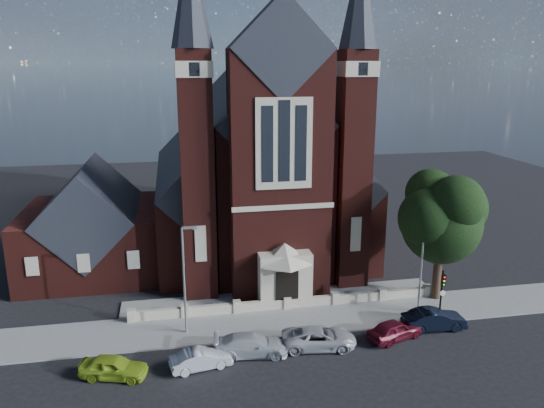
{
  "coord_description": "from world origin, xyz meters",
  "views": [
    {
      "loc": [
        -8.43,
        -31.21,
        18.94
      ],
      "look_at": [
        -0.15,
        12.0,
        7.22
      ],
      "focal_mm": 35.0,
      "sensor_mm": 36.0,
      "label": 1
    }
  ],
  "objects_px": {
    "church": "(254,169)",
    "car_dark_red": "(395,330)",
    "street_lamp_left": "(185,274)",
    "car_lime_van": "(114,367)",
    "car_navy": "(434,319)",
    "car_silver_a": "(201,359)",
    "street_tree": "(445,219)",
    "parish_hall": "(92,229)",
    "traffic_signal": "(442,289)",
    "street_lamp_right": "(423,257)",
    "car_silver_b": "(251,345)",
    "car_white_suv": "(319,338)"
  },
  "relations": [
    {
      "from": "street_lamp_right",
      "to": "car_silver_a",
      "type": "xyz_separation_m",
      "value": [
        -17.32,
        -4.75,
        -3.95
      ]
    },
    {
      "from": "traffic_signal",
      "to": "street_lamp_left",
      "type": "bearing_deg",
      "value": 175.24
    },
    {
      "from": "street_tree",
      "to": "church",
      "type": "bearing_deg",
      "value": 126.17
    },
    {
      "from": "street_tree",
      "to": "parish_hall",
      "type": "bearing_deg",
      "value": 156.74
    },
    {
      "from": "church",
      "to": "car_navy",
      "type": "distance_m",
      "value": 24.98
    },
    {
      "from": "traffic_signal",
      "to": "parish_hall",
      "type": "bearing_deg",
      "value": 150.02
    },
    {
      "from": "street_lamp_right",
      "to": "church",
      "type": "bearing_deg",
      "value": 118.04
    },
    {
      "from": "church",
      "to": "traffic_signal",
      "type": "bearing_deg",
      "value": -61.8
    },
    {
      "from": "street_lamp_left",
      "to": "car_silver_b",
      "type": "relative_size",
      "value": 1.62
    },
    {
      "from": "street_lamp_right",
      "to": "car_lime_van",
      "type": "xyz_separation_m",
      "value": [
        -22.7,
        -4.76,
        -3.88
      ]
    },
    {
      "from": "car_dark_red",
      "to": "street_lamp_left",
      "type": "bearing_deg",
      "value": 56.81
    },
    {
      "from": "car_navy",
      "to": "car_silver_b",
      "type": "bearing_deg",
      "value": 95.9
    },
    {
      "from": "street_lamp_left",
      "to": "street_lamp_right",
      "type": "relative_size",
      "value": 1.0
    },
    {
      "from": "car_lime_van",
      "to": "car_silver_a",
      "type": "bearing_deg",
      "value": -73.66
    },
    {
      "from": "car_silver_a",
      "to": "car_silver_b",
      "type": "xyz_separation_m",
      "value": [
        3.41,
        1.01,
        0.08
      ]
    },
    {
      "from": "parish_hall",
      "to": "street_tree",
      "type": "height_order",
      "value": "street_tree"
    },
    {
      "from": "car_silver_b",
      "to": "car_silver_a",
      "type": "bearing_deg",
      "value": 114.25
    },
    {
      "from": "traffic_signal",
      "to": "car_white_suv",
      "type": "relative_size",
      "value": 0.78
    },
    {
      "from": "street_lamp_left",
      "to": "car_silver_b",
      "type": "bearing_deg",
      "value": -42.44
    },
    {
      "from": "street_lamp_left",
      "to": "traffic_signal",
      "type": "relative_size",
      "value": 2.02
    },
    {
      "from": "parish_hall",
      "to": "car_lime_van",
      "type": "bearing_deg",
      "value": -79.75
    },
    {
      "from": "car_lime_van",
      "to": "car_navy",
      "type": "height_order",
      "value": "car_navy"
    },
    {
      "from": "street_lamp_left",
      "to": "car_lime_van",
      "type": "distance_m",
      "value": 7.74
    },
    {
      "from": "parish_hall",
      "to": "car_silver_b",
      "type": "bearing_deg",
      "value": -55.52
    },
    {
      "from": "car_dark_red",
      "to": "car_silver_a",
      "type": "bearing_deg",
      "value": 75.7
    },
    {
      "from": "parish_hall",
      "to": "traffic_signal",
      "type": "distance_m",
      "value": 31.2
    },
    {
      "from": "street_lamp_left",
      "to": "car_silver_b",
      "type": "distance_m",
      "value": 6.76
    },
    {
      "from": "car_lime_van",
      "to": "car_navy",
      "type": "distance_m",
      "value": 22.6
    },
    {
      "from": "church",
      "to": "car_navy",
      "type": "xyz_separation_m",
      "value": [
        9.9,
        -21.7,
        -7.42
      ]
    },
    {
      "from": "traffic_signal",
      "to": "car_dark_red",
      "type": "distance_m",
      "value": 5.31
    },
    {
      "from": "car_lime_van",
      "to": "car_silver_b",
      "type": "relative_size",
      "value": 0.84
    },
    {
      "from": "car_lime_van",
      "to": "car_silver_a",
      "type": "distance_m",
      "value": 5.38
    },
    {
      "from": "street_lamp_right",
      "to": "car_silver_b",
      "type": "xyz_separation_m",
      "value": [
        -13.91,
        -3.74,
        -3.87
      ]
    },
    {
      "from": "car_silver_a",
      "to": "car_navy",
      "type": "bearing_deg",
      "value": -94.12
    },
    {
      "from": "car_white_suv",
      "to": "traffic_signal",
      "type": "bearing_deg",
      "value": -70.87
    },
    {
      "from": "car_lime_van",
      "to": "car_silver_b",
      "type": "xyz_separation_m",
      "value": [
        8.79,
        1.02,
        0.01
      ]
    },
    {
      "from": "car_navy",
      "to": "parish_hall",
      "type": "bearing_deg",
      "value": 58.9
    },
    {
      "from": "street_tree",
      "to": "car_white_suv",
      "type": "height_order",
      "value": "street_tree"
    },
    {
      "from": "street_tree",
      "to": "car_lime_van",
      "type": "xyz_separation_m",
      "value": [
        -25.21,
        -6.47,
        -6.25
      ]
    },
    {
      "from": "car_silver_b",
      "to": "car_navy",
      "type": "relative_size",
      "value": 1.07
    },
    {
      "from": "car_silver_b",
      "to": "street_tree",
      "type": "bearing_deg",
      "value": -63.9
    },
    {
      "from": "car_lime_van",
      "to": "traffic_signal",
      "type": "bearing_deg",
      "value": -66.05
    },
    {
      "from": "traffic_signal",
      "to": "car_white_suv",
      "type": "xyz_separation_m",
      "value": [
        -10.1,
        -2.1,
        -1.87
      ]
    },
    {
      "from": "parish_hall",
      "to": "car_silver_a",
      "type": "xyz_separation_m",
      "value": [
        8.77,
        -18.75,
        -3.36
      ]
    },
    {
      "from": "church",
      "to": "car_silver_a",
      "type": "height_order",
      "value": "church"
    },
    {
      "from": "car_lime_van",
      "to": "street_lamp_right",
      "type": "bearing_deg",
      "value": -61.89
    },
    {
      "from": "parish_hall",
      "to": "street_lamp_left",
      "type": "height_order",
      "value": "parish_hall"
    },
    {
      "from": "church",
      "to": "car_dark_red",
      "type": "height_order",
      "value": "church"
    },
    {
      "from": "street_lamp_right",
      "to": "car_navy",
      "type": "distance_m",
      "value": 4.72
    },
    {
      "from": "street_lamp_left",
      "to": "car_silver_a",
      "type": "height_order",
      "value": "street_lamp_left"
    }
  ]
}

